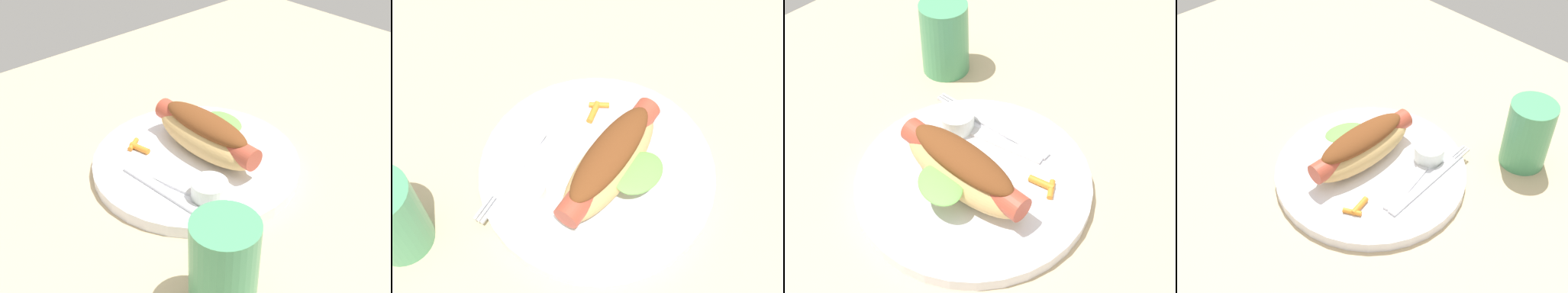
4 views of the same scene
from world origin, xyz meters
The scene contains 7 objects.
ground_plane centered at (0.00, 0.00, -0.90)cm, with size 120.00×90.00×1.80cm, color tan.
plate centered at (-1.61, 0.94, 0.80)cm, with size 26.89×26.89×1.60cm, color white.
hot_dog centered at (0.29, 0.92, 4.56)cm, with size 9.14×17.15×5.72cm.
sauce_ramekin centered at (-6.16, -6.25, 2.82)cm, with size 4.34×4.34×2.44cm, color white.
fork centered at (-9.22, -2.97, 1.80)cm, with size 2.31×16.86×0.40cm.
knife centered at (-7.51, -1.60, 1.78)cm, with size 13.47×1.40×0.36cm, color silver.
carrot_garnish centered at (-6.07, 7.67, 1.97)cm, with size 2.48×3.83×0.79cm.
Camera 2 is at (14.34, -25.82, 52.68)cm, focal length 48.27 mm.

